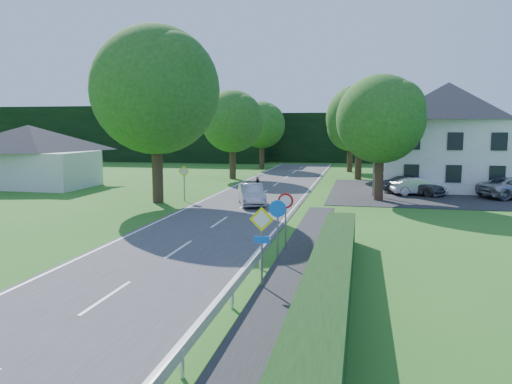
% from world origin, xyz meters
% --- Properties ---
extents(road, '(7.00, 80.00, 0.04)m').
position_xyz_m(road, '(0.00, 20.00, 0.02)').
color(road, '#3B3B3E').
rests_on(road, ground).
extents(footpath, '(1.50, 44.00, 0.04)m').
position_xyz_m(footpath, '(4.95, 2.00, 0.02)').
color(footpath, black).
rests_on(footpath, ground).
extents(parking_pad, '(14.00, 16.00, 0.04)m').
position_xyz_m(parking_pad, '(12.00, 33.00, 0.02)').
color(parking_pad, black).
rests_on(parking_pad, ground).
extents(line_edge_left, '(0.12, 80.00, 0.01)m').
position_xyz_m(line_edge_left, '(-3.25, 20.00, 0.04)').
color(line_edge_left, white).
rests_on(line_edge_left, road).
extents(line_edge_right, '(0.12, 80.00, 0.01)m').
position_xyz_m(line_edge_right, '(3.25, 20.00, 0.04)').
color(line_edge_right, white).
rests_on(line_edge_right, road).
extents(line_centre, '(0.12, 80.00, 0.01)m').
position_xyz_m(line_centre, '(0.00, 20.00, 0.04)').
color(line_centre, white).
rests_on(line_centre, road).
extents(tree_main, '(9.40, 9.40, 11.64)m').
position_xyz_m(tree_main, '(-6.00, 24.00, 5.82)').
color(tree_main, '#204D17').
rests_on(tree_main, ground).
extents(tree_left_far, '(7.00, 7.00, 8.58)m').
position_xyz_m(tree_left_far, '(-5.00, 40.00, 4.29)').
color(tree_left_far, '#204D17').
rests_on(tree_left_far, ground).
extents(tree_right_far, '(7.40, 7.40, 9.09)m').
position_xyz_m(tree_right_far, '(7.00, 42.00, 4.54)').
color(tree_right_far, '#204D17').
rests_on(tree_right_far, ground).
extents(tree_left_back, '(6.60, 6.60, 8.07)m').
position_xyz_m(tree_left_back, '(-4.50, 52.00, 4.04)').
color(tree_left_back, '#204D17').
rests_on(tree_left_back, ground).
extents(tree_right_back, '(6.20, 6.20, 7.56)m').
position_xyz_m(tree_right_back, '(6.00, 50.00, 3.78)').
color(tree_right_back, '#204D17').
rests_on(tree_right_back, ground).
extents(tree_right_mid, '(7.00, 7.00, 8.58)m').
position_xyz_m(tree_right_mid, '(8.50, 28.00, 4.29)').
color(tree_right_mid, '#204D17').
rests_on(tree_right_mid, ground).
extents(treeline_left, '(44.00, 6.00, 8.00)m').
position_xyz_m(treeline_left, '(-28.00, 62.00, 4.00)').
color(treeline_left, black).
rests_on(treeline_left, ground).
extents(treeline_right, '(30.00, 5.00, 7.00)m').
position_xyz_m(treeline_right, '(8.00, 66.00, 3.50)').
color(treeline_right, black).
rests_on(treeline_right, ground).
extents(bungalow_left, '(11.00, 6.50, 5.20)m').
position_xyz_m(bungalow_left, '(-20.00, 30.00, 2.71)').
color(bungalow_left, silver).
rests_on(bungalow_left, ground).
extents(house_white, '(10.60, 8.40, 8.60)m').
position_xyz_m(house_white, '(14.00, 36.00, 4.41)').
color(house_white, silver).
rests_on(house_white, ground).
extents(streetlight, '(2.03, 0.18, 8.00)m').
position_xyz_m(streetlight, '(8.06, 30.00, 4.46)').
color(streetlight, slate).
rests_on(streetlight, ground).
extents(sign_priority_right, '(0.78, 0.09, 2.59)m').
position_xyz_m(sign_priority_right, '(4.30, 7.98, 1.80)').
color(sign_priority_right, slate).
rests_on(sign_priority_right, ground).
extents(sign_roundabout, '(0.64, 0.08, 2.37)m').
position_xyz_m(sign_roundabout, '(4.30, 10.98, 1.67)').
color(sign_roundabout, slate).
rests_on(sign_roundabout, ground).
extents(sign_speed_limit, '(0.64, 0.11, 2.37)m').
position_xyz_m(sign_speed_limit, '(4.30, 12.97, 1.77)').
color(sign_speed_limit, slate).
rests_on(sign_speed_limit, ground).
extents(sign_priority_left, '(0.78, 0.09, 2.44)m').
position_xyz_m(sign_priority_left, '(-4.50, 24.98, 1.72)').
color(sign_priority_left, slate).
rests_on(sign_priority_left, ground).
extents(moving_car, '(2.70, 4.40, 1.37)m').
position_xyz_m(moving_car, '(0.42, 24.02, 0.72)').
color(moving_car, '#AAAAAF').
rests_on(moving_car, road).
extents(motorcycle, '(1.28, 2.14, 1.06)m').
position_xyz_m(motorcycle, '(-1.20, 33.80, 0.57)').
color(motorcycle, black).
rests_on(motorcycle, road).
extents(parked_car_silver_a, '(4.19, 2.26, 1.31)m').
position_xyz_m(parked_car_silver_a, '(11.46, 31.24, 0.70)').
color(parked_car_silver_a, silver).
rests_on(parked_car_silver_a, parking_pad).
extents(parked_car_grey, '(5.02, 3.85, 1.36)m').
position_xyz_m(parked_car_grey, '(11.14, 31.60, 0.72)').
color(parked_car_grey, '#4C4A4F').
rests_on(parked_car_grey, parking_pad).
extents(parasol, '(2.48, 2.50, 1.74)m').
position_xyz_m(parasol, '(11.08, 35.00, 0.91)').
color(parasol, red).
rests_on(parasol, parking_pad).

